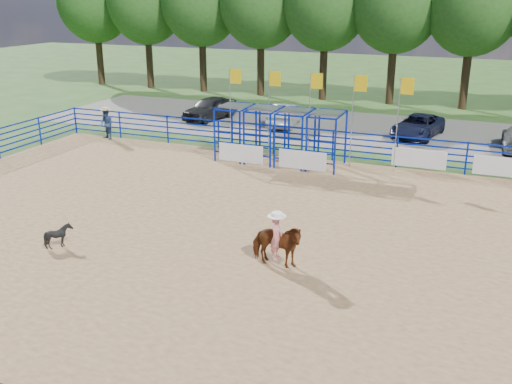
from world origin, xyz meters
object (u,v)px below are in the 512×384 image
(spectator_cowboy, at_px, (106,124))
(car_c, at_px, (418,126))
(car_b, at_px, (285,115))
(calf, at_px, (59,235))
(horse_and_rider, at_px, (276,241))
(car_a, at_px, (210,108))

(spectator_cowboy, bearing_deg, car_c, 23.89)
(spectator_cowboy, xyz_separation_m, car_b, (7.86, 6.87, -0.21))
(car_b, bearing_deg, calf, 80.30)
(calf, distance_m, car_c, 21.05)
(horse_and_rider, distance_m, calf, 6.93)
(car_a, height_order, car_b, car_a)
(car_b, relative_size, car_c, 0.92)
(car_c, bearing_deg, horse_and_rider, -85.21)
(car_a, distance_m, car_c, 12.78)
(car_a, bearing_deg, spectator_cowboy, -100.20)
(calf, distance_m, car_b, 19.17)
(spectator_cowboy, xyz_separation_m, car_c, (15.65, 6.93, -0.26))
(spectator_cowboy, distance_m, car_c, 17.12)
(calf, height_order, spectator_cowboy, spectator_cowboy)
(spectator_cowboy, distance_m, car_a, 7.44)
(spectator_cowboy, height_order, car_c, spectator_cowboy)
(horse_and_rider, xyz_separation_m, car_a, (-10.97, 17.84, -0.12))
(horse_and_rider, bearing_deg, car_c, 84.22)
(car_c, bearing_deg, car_b, -168.94)
(car_a, bearing_deg, horse_and_rider, -45.95)
(horse_and_rider, height_order, car_a, horse_and_rider)
(car_b, distance_m, car_c, 7.79)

